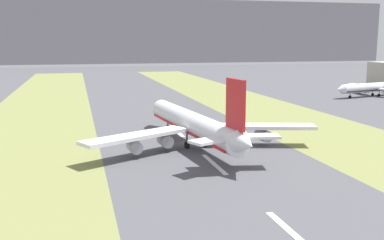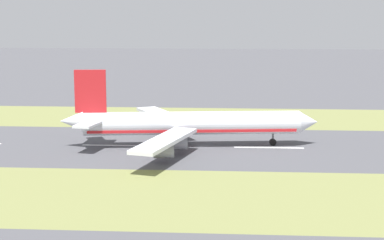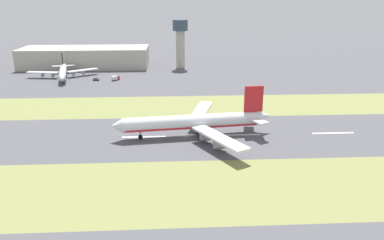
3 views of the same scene
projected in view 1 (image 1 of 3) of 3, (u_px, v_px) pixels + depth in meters
The scene contains 9 objects.
ground_plane at pixel (190, 143), 126.17m from camera, with size 800.00×800.00×0.00m, color #4C4C51.
grass_median_west at pixel (20, 152), 115.14m from camera, with size 40.00×600.00×0.01m, color olive.
grass_median_east at pixel (332, 135), 137.20m from camera, with size 40.00×600.00×0.01m, color olive.
centreline_dash_near at pixel (294, 235), 66.14m from camera, with size 1.20×18.00×0.01m, color silver.
centreline_dash_mid at pixel (214, 164), 104.30m from camera, with size 1.20×18.00×0.01m, color silver.
centreline_dash_far at pixel (177, 131), 142.46m from camera, with size 1.20×18.00×0.01m, color silver.
airplane_main_jet at pixel (195, 125), 120.55m from camera, with size 63.69×67.18×20.20m.
airplane_parked_apron at pixel (375, 87), 232.62m from camera, with size 51.28×48.12×15.61m.
mountain_ridge at pixel (97, 32), 615.16m from camera, with size 800.00×120.00×82.05m, color gray.
Camera 1 is at (-30.10, -119.43, 28.09)m, focal length 42.00 mm.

